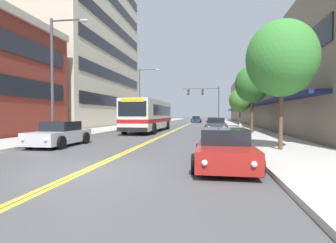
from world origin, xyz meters
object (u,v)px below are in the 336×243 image
at_px(car_red_parked_right_foreground, 224,149).
at_px(street_lamp_left_near, 58,69).
at_px(city_bus, 150,114).
at_px(car_navy_moving_lead, 196,120).
at_px(street_lamp_left_far, 143,92).
at_px(traffic_signal_mast, 206,97).
at_px(street_tree_right_far, 240,100).
at_px(car_black_parked_right_mid, 213,121).
at_px(street_tree_right_near, 281,59).
at_px(car_silver_parked_left_far, 60,135).
at_px(fire_hydrant, 240,130).
at_px(car_dark_grey_parked_right_far, 216,125).
at_px(car_charcoal_parked_left_near, 156,122).
at_px(street_tree_right_mid, 252,84).

height_order(car_red_parked_right_foreground, street_lamp_left_near, street_lamp_left_near).
bearing_deg(city_bus, car_navy_moving_lead, 83.87).
relative_size(car_red_parked_right_foreground, street_lamp_left_far, 0.58).
distance_m(traffic_signal_mast, street_lamp_left_far, 13.98).
distance_m(car_navy_moving_lead, street_tree_right_far, 22.81).
distance_m(car_red_parked_right_foreground, car_black_parked_right_mid, 36.96).
relative_size(car_red_parked_right_foreground, car_navy_moving_lead, 1.05).
relative_size(street_tree_right_near, street_tree_right_far, 1.20).
relative_size(traffic_signal_mast, street_tree_right_near, 1.11).
bearing_deg(car_silver_parked_left_far, car_black_parked_right_mid, 75.21).
height_order(car_black_parked_right_mid, street_tree_right_far, street_tree_right_far).
distance_m(street_lamp_left_near, street_lamp_left_far, 19.11).
distance_m(street_tree_right_near, fire_hydrant, 7.95).
relative_size(car_navy_moving_lead, street_lamp_left_far, 0.56).
bearing_deg(car_dark_grey_parked_right_far, city_bus, -173.81).
xyz_separation_m(traffic_signal_mast, street_lamp_left_near, (-8.10, -30.55, -0.20)).
xyz_separation_m(car_red_parked_right_foreground, street_tree_right_near, (2.66, 3.48, 3.65)).
bearing_deg(fire_hydrant, car_red_parked_right_foreground, -99.01).
xyz_separation_m(city_bus, street_lamp_left_far, (-2.59, 6.95, 2.89)).
xyz_separation_m(car_charcoal_parked_left_near, fire_hydrant, (10.34, -19.63, -0.03)).
distance_m(street_tree_right_far, fire_hydrant, 15.08).
distance_m(car_black_parked_right_mid, street_tree_right_near, 33.80).
height_order(car_navy_moving_lead, street_tree_right_far, street_tree_right_far).
height_order(traffic_signal_mast, street_tree_right_far, traffic_signal_mast).
xyz_separation_m(car_charcoal_parked_left_near, street_tree_right_mid, (11.80, -15.36, 3.73)).
bearing_deg(street_tree_right_near, car_silver_parked_left_far, 175.88).
relative_size(city_bus, car_silver_parked_left_far, 2.82).
bearing_deg(fire_hydrant, city_bus, 140.75).
height_order(car_charcoal_parked_left_near, street_tree_right_near, street_tree_right_near).
xyz_separation_m(car_silver_parked_left_far, street_tree_right_near, (11.31, -0.81, 3.60)).
bearing_deg(car_silver_parked_left_far, street_tree_right_far, 60.41).
height_order(car_charcoal_parked_left_near, traffic_signal_mast, traffic_signal_mast).
height_order(car_dark_grey_parked_right_far, street_tree_right_mid, street_tree_right_mid).
height_order(car_dark_grey_parked_right_far, fire_hydrant, car_dark_grey_parked_right_far).
bearing_deg(car_charcoal_parked_left_near, street_lamp_left_far, -94.80).
height_order(car_silver_parked_left_far, traffic_signal_mast, traffic_signal_mast).
bearing_deg(car_charcoal_parked_left_near, fire_hydrant, -62.21).
relative_size(car_navy_moving_lead, fire_hydrant, 4.67).
distance_m(car_silver_parked_left_far, traffic_signal_mast, 32.46).
bearing_deg(traffic_signal_mast, car_red_parked_right_foreground, -88.17).
relative_size(street_lamp_left_far, street_tree_right_mid, 1.31).
height_order(car_charcoal_parked_left_near, car_dark_grey_parked_right_far, car_dark_grey_parked_right_far).
xyz_separation_m(car_black_parked_right_mid, street_tree_right_mid, (3.14, -22.21, 3.80)).
height_order(city_bus, street_tree_right_far, street_tree_right_far).
bearing_deg(car_dark_grey_parked_right_far, car_black_parked_right_mid, 90.35).
height_order(car_dark_grey_parked_right_far, traffic_signal_mast, traffic_signal_mast).
bearing_deg(street_lamp_left_far, car_red_parked_right_foreground, -69.21).
bearing_deg(street_tree_right_near, traffic_signal_mast, 96.74).
relative_size(street_lamp_left_near, street_lamp_left_far, 0.95).
bearing_deg(car_charcoal_parked_left_near, car_black_parked_right_mid, 38.38).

